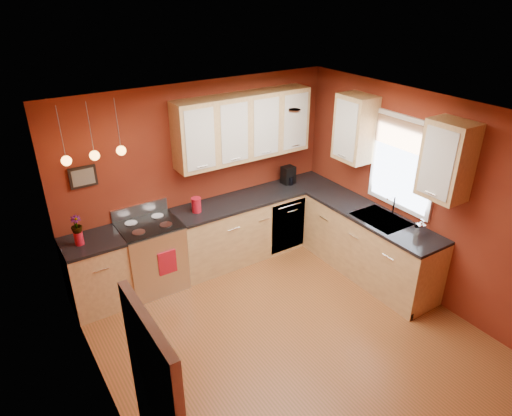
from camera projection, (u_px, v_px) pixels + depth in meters
floor at (288, 337)px, 5.34m from camera, size 4.20×4.20×0.00m
ceiling at (297, 119)px, 4.17m from camera, size 4.00×4.20×0.02m
wall_back at (201, 176)px, 6.33m from camera, size 4.00×0.02×2.60m
wall_front at (473, 371)px, 3.19m from camera, size 4.00×0.02×2.60m
wall_left at (100, 309)px, 3.79m from camera, size 0.02×4.20×2.60m
wall_right at (419, 197)px, 5.73m from camera, size 0.02×4.20×2.60m
base_cabinets_back_left at (97, 275)px, 5.69m from camera, size 0.70×0.60×0.90m
base_cabinets_back_right at (257, 225)px, 6.85m from camera, size 2.54×0.60×0.90m
base_cabinets_right at (368, 246)px, 6.31m from camera, size 0.60×2.10×0.90m
counter_back_left at (91, 242)px, 5.48m from camera, size 0.70×0.62×0.04m
counter_back_right at (257, 196)px, 6.63m from camera, size 2.54×0.62×0.04m
counter_right at (372, 216)px, 6.09m from camera, size 0.62×2.10×0.04m
gas_range at (152, 255)px, 6.03m from camera, size 0.76×0.64×1.11m
dishwasher_front at (288, 226)px, 6.81m from camera, size 0.60×0.02×0.80m
sink at (381, 220)px, 5.98m from camera, size 0.50×0.70×0.33m
window at (404, 161)px, 5.77m from camera, size 0.06×1.02×1.22m
upper_cabinets_back at (244, 127)px, 6.20m from camera, size 2.00×0.35×0.90m
upper_cabinets_right at (397, 143)px, 5.60m from camera, size 0.35×1.95×0.90m
wall_picture at (83, 177)px, 5.41m from camera, size 0.32×0.03×0.26m
pendant_lights at (94, 155)px, 5.05m from camera, size 0.71×0.11×0.66m
red_canister at (196, 205)px, 6.11m from camera, size 0.14×0.14×0.20m
red_vase at (79, 238)px, 5.36m from camera, size 0.10×0.10×0.17m
flowers at (76, 225)px, 5.28m from camera, size 0.13×0.13×0.23m
coffee_maker at (288, 176)px, 6.95m from camera, size 0.19×0.19×0.27m
soap_pump at (421, 227)px, 5.55m from camera, size 0.12×0.13×0.22m
dish_towel at (168, 263)px, 5.80m from camera, size 0.24×0.02×0.33m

